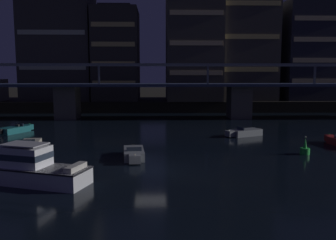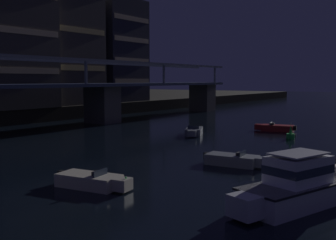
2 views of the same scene
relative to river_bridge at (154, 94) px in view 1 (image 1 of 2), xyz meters
The scene contains 14 objects.
ground_plane 34.69m from the river_bridge, 90.00° to the right, with size 400.00×400.00×0.00m, color black.
far_riverbank 48.11m from the river_bridge, 90.00° to the left, with size 240.00×80.00×2.20m, color black.
river_bridge is the anchor object (origin of this frame).
tower_west_low 28.50m from the river_bridge, 143.91° to the left, with size 13.93×11.15×34.08m.
tower_west_tall 17.77m from the river_bridge, 118.95° to the left, with size 9.06×12.06×19.15m.
tower_central 20.56m from the river_bridge, 60.58° to the left, with size 11.14×13.12×28.97m.
tower_east_tall 28.15m from the river_bridge, 40.11° to the left, with size 12.44×14.09×32.28m.
tower_east_low 37.02m from the river_bridge, 25.75° to the left, with size 11.07×13.53×20.93m.
cabin_cruiser_near_left 38.43m from the river_bridge, 102.83° to the right, with size 9.32×5.10×2.79m.
speedboat_near_center 22.02m from the river_bridge, 58.27° to the right, with size 4.96×3.36×1.16m.
speedboat_near_right 23.79m from the river_bridge, 140.07° to the right, with size 3.36×4.96×1.16m.
speedboat_mid_left 29.03m from the river_bridge, 115.69° to the right, with size 2.39×5.23×1.16m.
speedboat_mid_center 30.42m from the river_bridge, 93.00° to the right, with size 2.16×5.23×1.16m.
channel_buoy 32.70m from the river_bridge, 63.12° to the right, with size 0.90×0.90×1.76m.
Camera 1 is at (0.56, -28.00, 7.63)m, focal length 38.60 mm.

